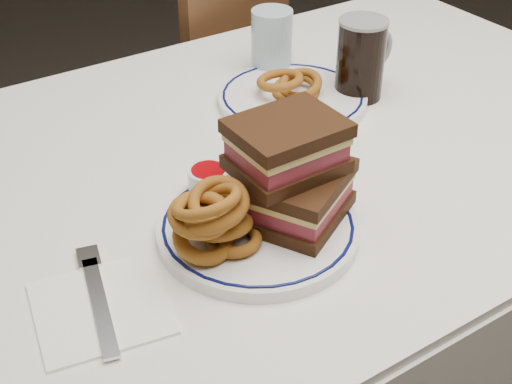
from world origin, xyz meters
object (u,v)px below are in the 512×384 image
reuben_sandwich (294,171)px  far_plate (292,98)px  beer_mug (362,58)px  chair_far (207,107)px  main_plate (258,228)px

reuben_sandwich → far_plate: (0.20, 0.28, -0.08)m
reuben_sandwich → beer_mug: (0.31, 0.24, -0.02)m
chair_far → reuben_sandwich: (-0.34, -0.84, 0.39)m
beer_mug → far_plate: bearing=160.8°
chair_far → reuben_sandwich: size_ratio=4.95×
chair_far → main_plate: bearing=-115.3°
main_plate → reuben_sandwich: bearing=-11.8°
main_plate → beer_mug: size_ratio=1.89×
chair_far → far_plate: 0.66m
main_plate → beer_mug: (0.36, 0.23, 0.06)m
main_plate → reuben_sandwich: (0.05, -0.01, 0.08)m
beer_mug → far_plate: 0.13m
reuben_sandwich → main_plate: bearing=168.2°
reuben_sandwich → beer_mug: bearing=37.2°
beer_mug → far_plate: (-0.11, 0.04, -0.06)m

